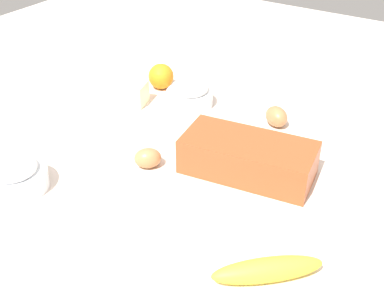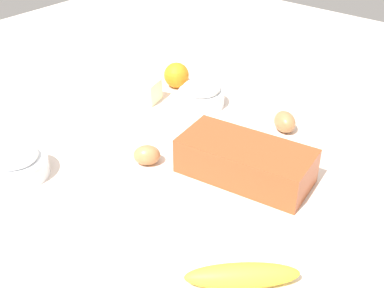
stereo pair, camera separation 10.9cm
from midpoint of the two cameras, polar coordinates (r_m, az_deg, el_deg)
name	(u,v)px [view 2 (the right image)]	position (r m, az deg, el deg)	size (l,w,h in m)	color
ground_plane	(192,162)	(1.11, 2.79, -2.25)	(2.40, 2.40, 0.02)	beige
loaf_pan	(245,160)	(1.04, 9.21, -1.99)	(0.30, 0.17, 0.08)	#9E4723
flour_bowl	(201,94)	(1.32, 3.46, 5.76)	(0.13, 0.13, 0.07)	white
sugar_bowl	(17,164)	(1.09, -17.13, -2.29)	(0.13, 0.13, 0.07)	white
banana	(242,275)	(0.83, 9.76, -15.04)	(0.19, 0.04, 0.04)	yellow
orange_fruit	(176,75)	(1.41, 0.39, 7.98)	(0.07, 0.07, 0.07)	orange
butter_block	(142,90)	(1.34, -3.51, 6.23)	(0.09, 0.06, 0.06)	#F4EDB2
egg_near_butter	(147,155)	(1.08, -2.42, -1.39)	(0.05, 0.05, 0.06)	#B27849
egg_beside_bowl	(285,122)	(1.23, 13.26, 2.47)	(0.05, 0.05, 0.07)	#AB7345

